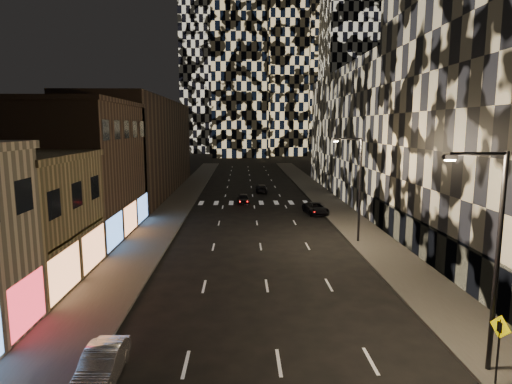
{
  "coord_description": "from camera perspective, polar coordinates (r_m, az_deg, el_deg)",
  "views": [
    {
      "loc": [
        -1.55,
        -6.06,
        10.09
      ],
      "look_at": [
        -0.67,
        20.48,
        6.0
      ],
      "focal_mm": 30.0,
      "sensor_mm": 36.0,
      "label": 1
    }
  ],
  "objects": [
    {
      "name": "sidewalk_left",
      "position": [
        57.57,
        -10.31,
        -1.4
      ],
      "size": [
        4.0,
        120.0,
        0.15
      ],
      "primitive_type": "cube",
      "color": "#47443F",
      "rests_on": "ground"
    },
    {
      "name": "sidewalk_right",
      "position": [
        58.1,
        9.6,
        -1.29
      ],
      "size": [
        4.0,
        120.0,
        0.15
      ],
      "primitive_type": "cube",
      "color": "#47443F",
      "rests_on": "ground"
    },
    {
      "name": "curb_left",
      "position": [
        57.3,
        -8.23,
        -1.4
      ],
      "size": [
        0.2,
        120.0,
        0.15
      ],
      "primitive_type": "cube",
      "color": "#4C4C47",
      "rests_on": "ground"
    },
    {
      "name": "curb_right",
      "position": [
        57.72,
        7.56,
        -1.31
      ],
      "size": [
        0.2,
        120.0,
        0.15
      ],
      "primitive_type": "cube",
      "color": "#4C4C47",
      "rests_on": "ground"
    },
    {
      "name": "retail_brown",
      "position": [
        42.66,
        -23.14,
        2.55
      ],
      "size": [
        10.0,
        15.0,
        12.0
      ],
      "primitive_type": "cube",
      "color": "#453327",
      "rests_on": "ground"
    },
    {
      "name": "retail_filler_left",
      "position": [
        67.91,
        -15.12,
        5.85
      ],
      "size": [
        10.0,
        40.0,
        14.0
      ],
      "primitive_type": "cube",
      "color": "#453327",
      "rests_on": "ground"
    },
    {
      "name": "midrise_base",
      "position": [
        34.63,
        21.89,
        -6.25
      ],
      "size": [
        0.6,
        25.0,
        3.0
      ],
      "primitive_type": "cube",
      "color": "#383838",
      "rests_on": "ground"
    },
    {
      "name": "midrise_filler_right",
      "position": [
        66.65,
        17.12,
        7.44
      ],
      "size": [
        16.0,
        40.0,
        18.0
      ],
      "primitive_type": "cube",
      "color": "#232326",
      "rests_on": "ground"
    },
    {
      "name": "tower_center_low",
      "position": [
        150.77,
        -2.18,
        23.12
      ],
      "size": [
        18.0,
        18.0,
        95.0
      ],
      "primitive_type": "cube",
      "color": "black",
      "rests_on": "ground"
    },
    {
      "name": "streetlight_near",
      "position": [
        19.45,
        29.0,
        -6.46
      ],
      "size": [
        2.55,
        0.25,
        9.0
      ],
      "color": "black",
      "rests_on": "sidewalk_right"
    },
    {
      "name": "streetlight_far",
      "position": [
        37.69,
        13.36,
        1.3
      ],
      "size": [
        2.55,
        0.25,
        9.0
      ],
      "color": "black",
      "rests_on": "sidewalk_right"
    },
    {
      "name": "car_silver_parked",
      "position": [
        19.43,
        -19.89,
        -20.87
      ],
      "size": [
        1.43,
        3.97,
        1.3
      ],
      "primitive_type": "imported",
      "rotation": [
        0.0,
        0.0,
        0.01
      ],
      "color": "#A2A2A7",
      "rests_on": "ground"
    },
    {
      "name": "car_dark_midlane",
      "position": [
        56.45,
        -1.66,
        -0.9
      ],
      "size": [
        1.65,
        3.75,
        1.26
      ],
      "primitive_type": "imported",
      "rotation": [
        0.0,
        0.0,
        0.04
      ],
      "color": "black",
      "rests_on": "ground"
    },
    {
      "name": "car_dark_oncoming",
      "position": [
        65.88,
        0.76,
        0.48
      ],
      "size": [
        1.71,
        4.2,
        1.22
      ],
      "primitive_type": "imported",
      "rotation": [
        0.0,
        0.0,
        3.14
      ],
      "color": "black",
      "rests_on": "ground"
    },
    {
      "name": "car_dark_rightlane",
      "position": [
        50.1,
        7.97,
        -2.17
      ],
      "size": [
        2.76,
        5.0,
        1.33
      ],
      "primitive_type": "imported",
      "rotation": [
        0.0,
        0.0,
        0.12
      ],
      "color": "black",
      "rests_on": "ground"
    },
    {
      "name": "ped_sign",
      "position": [
        19.68,
        29.69,
        -16.49
      ],
      "size": [
        0.28,
        0.92,
        2.81
      ],
      "rotation": [
        0.0,
        0.0,
        0.26
      ],
      "color": "black",
      "rests_on": "sidewalk_right"
    }
  ]
}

